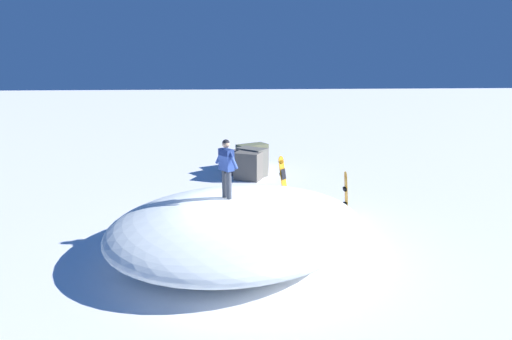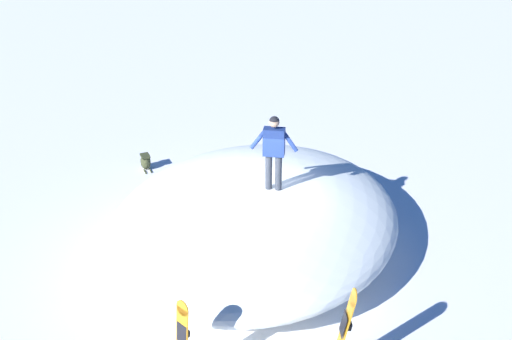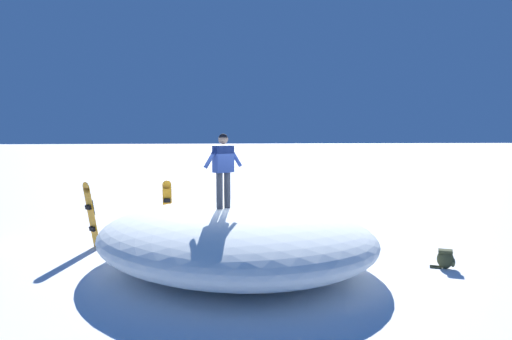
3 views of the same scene
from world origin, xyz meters
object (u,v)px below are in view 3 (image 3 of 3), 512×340
at_px(snowboarder_standing, 223,164).
at_px(snowboard_primary_upright, 167,206).
at_px(backpack_near, 446,259).
at_px(snowboard_secondary_upright, 91,214).

xyz_separation_m(snowboarder_standing, snowboard_primary_upright, (3.93, 1.45, -1.46)).
bearing_deg(snowboarder_standing, snowboard_primary_upright, 20.25).
xyz_separation_m(snowboarder_standing, backpack_near, (-0.52, -4.79, -2.06)).
bearing_deg(snowboarder_standing, backpack_near, -96.19).
relative_size(snowboarder_standing, backpack_near, 2.91).
bearing_deg(backpack_near, snowboarder_standing, 83.81).
relative_size(snowboard_primary_upright, backpack_near, 2.86).
xyz_separation_m(snowboarder_standing, snowboard_secondary_upright, (2.23, 3.25, -1.38)).
xyz_separation_m(snowboard_primary_upright, backpack_near, (-4.45, -6.24, -0.59)).
xyz_separation_m(snowboard_primary_upright, snowboard_secondary_upright, (-1.69, 1.80, 0.08)).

